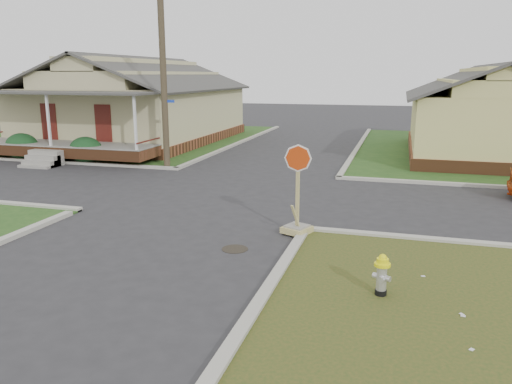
# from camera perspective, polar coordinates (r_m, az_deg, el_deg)

# --- Properties ---
(ground) EXTENTS (120.00, 120.00, 0.00)m
(ground) POSITION_cam_1_polar(r_m,az_deg,el_deg) (13.50, -10.67, -4.86)
(ground) COLOR #2B2B2D
(ground) RESTS_ON ground
(verge_far_left) EXTENTS (19.00, 19.00, 0.05)m
(verge_far_left) POSITION_cam_1_polar(r_m,az_deg,el_deg) (35.20, -16.52, 6.02)
(verge_far_left) COLOR #23491A
(verge_far_left) RESTS_ON ground
(curbs) EXTENTS (80.00, 40.00, 0.12)m
(curbs) POSITION_cam_1_polar(r_m,az_deg,el_deg) (17.92, -3.50, -0.13)
(curbs) COLOR #AEAB9D
(curbs) RESTS_ON ground
(manhole) EXTENTS (0.64, 0.64, 0.01)m
(manhole) POSITION_cam_1_polar(r_m,az_deg,el_deg) (12.24, -2.43, -6.52)
(manhole) COLOR black
(manhole) RESTS_ON ground
(corner_house) EXTENTS (10.10, 15.50, 5.30)m
(corner_house) POSITION_cam_1_polar(r_m,az_deg,el_deg) (32.33, -13.50, 9.62)
(corner_house) COLOR brown
(corner_house) RESTS_ON ground
(side_house_yellow) EXTENTS (7.60, 11.60, 4.70)m
(side_house_yellow) POSITION_cam_1_polar(r_m,az_deg,el_deg) (28.27, 24.75, 8.11)
(side_house_yellow) COLOR brown
(side_house_yellow) RESTS_ON ground
(utility_pole) EXTENTS (1.80, 0.28, 9.00)m
(utility_pole) POSITION_cam_1_polar(r_m,az_deg,el_deg) (22.68, -10.59, 14.37)
(utility_pole) COLOR #3D3123
(utility_pole) RESTS_ON ground
(fire_hydrant) EXTENTS (0.31, 0.31, 0.82)m
(fire_hydrant) POSITION_cam_1_polar(r_m,az_deg,el_deg) (9.84, 14.19, -8.92)
(fire_hydrant) COLOR black
(fire_hydrant) RESTS_ON ground
(stop_sign) EXTENTS (0.67, 0.66, 2.37)m
(stop_sign) POSITION_cam_1_polar(r_m,az_deg,el_deg) (13.21, 4.72, -2.52)
(stop_sign) COLOR tan
(stop_sign) RESTS_ON ground
(hedge_left) EXTENTS (1.57, 1.29, 1.20)m
(hedge_left) POSITION_cam_1_polar(r_m,az_deg,el_deg) (27.63, -25.18, 4.75)
(hedge_left) COLOR #143918
(hedge_left) RESTS_ON verge_far_left
(hedge_right) EXTENTS (1.54, 1.26, 1.17)m
(hedge_right) POSITION_cam_1_polar(r_m,az_deg,el_deg) (25.25, -18.87, 4.58)
(hedge_right) COLOR #143918
(hedge_right) RESTS_ON verge_far_left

